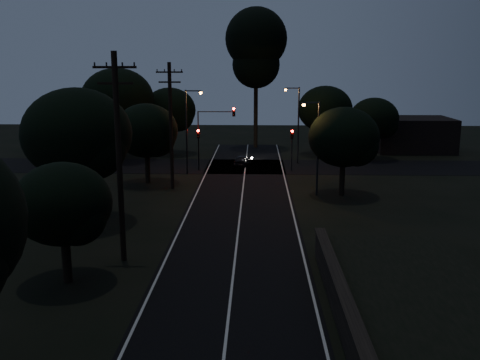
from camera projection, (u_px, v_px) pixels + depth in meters
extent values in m
cube|color=black|center=(239.00, 223.00, 35.51)|extent=(8.00, 70.00, 0.02)
cube|color=black|center=(245.00, 166.00, 55.04)|extent=(60.00, 8.00, 0.02)
cube|color=beige|center=(239.00, 223.00, 35.50)|extent=(0.12, 70.00, 0.01)
cube|color=beige|center=(183.00, 222.00, 35.62)|extent=(0.12, 70.00, 0.01)
cube|color=beige|center=(296.00, 223.00, 35.39)|extent=(0.12, 70.00, 0.01)
cube|color=black|center=(368.00, 356.00, 16.48)|extent=(0.55, 26.00, 0.10)
cylinder|color=black|center=(119.00, 160.00, 27.68)|extent=(0.30, 0.30, 11.00)
cube|color=black|center=(115.00, 67.00, 26.68)|extent=(2.20, 0.12, 0.12)
cube|color=black|center=(115.00, 83.00, 26.85)|extent=(1.80, 0.12, 0.12)
cylinder|color=black|center=(171.00, 127.00, 44.34)|extent=(0.30, 0.30, 10.50)
cube|color=black|center=(169.00, 72.00, 43.39)|extent=(2.20, 0.12, 0.12)
cube|color=black|center=(170.00, 82.00, 43.56)|extent=(1.80, 0.12, 0.12)
cylinder|color=black|center=(67.00, 260.00, 25.75)|extent=(0.44, 0.44, 2.18)
ellipsoid|color=black|center=(62.00, 204.00, 25.15)|extent=(4.63, 4.63, 3.94)
sphere|color=black|center=(77.00, 216.00, 24.77)|extent=(2.78, 2.78, 2.78)
cylinder|color=black|center=(81.00, 198.00, 35.48)|extent=(0.44, 0.44, 3.27)
ellipsoid|color=black|center=(77.00, 134.00, 34.57)|extent=(7.05, 7.05, 6.00)
sphere|color=black|center=(93.00, 147.00, 33.99)|extent=(4.23, 4.23, 4.23)
cylinder|color=black|center=(148.00, 169.00, 47.21)|extent=(0.44, 0.44, 2.60)
ellipsoid|color=black|center=(146.00, 131.00, 46.49)|extent=(5.54, 5.54, 4.71)
sphere|color=black|center=(156.00, 138.00, 46.04)|extent=(3.32, 3.32, 3.32)
cylinder|color=black|center=(171.00, 141.00, 62.82)|extent=(0.44, 0.44, 2.83)
ellipsoid|color=black|center=(170.00, 110.00, 62.04)|extent=(6.07, 6.07, 5.16)
sphere|color=black|center=(178.00, 116.00, 61.54)|extent=(3.64, 3.64, 3.64)
cylinder|color=black|center=(120.00, 142.00, 58.98)|extent=(0.44, 0.44, 3.71)
ellipsoid|color=black|center=(118.00, 99.00, 57.96)|extent=(7.81, 7.81, 6.64)
sphere|color=black|center=(129.00, 107.00, 57.32)|extent=(4.69, 4.69, 4.69)
cylinder|color=black|center=(324.00, 142.00, 62.27)|extent=(0.44, 0.44, 2.91)
ellipsoid|color=black|center=(325.00, 109.00, 61.46)|extent=(6.27, 6.27, 5.33)
sphere|color=black|center=(335.00, 115.00, 60.94)|extent=(3.76, 3.76, 3.76)
cylinder|color=black|center=(372.00, 148.00, 59.23)|extent=(0.44, 0.44, 2.50)
ellipsoid|color=black|center=(374.00, 118.00, 58.54)|extent=(5.33, 5.33, 4.53)
sphere|color=black|center=(383.00, 124.00, 58.10)|extent=(3.20, 3.20, 3.20)
cylinder|color=black|center=(342.00, 179.00, 42.80)|extent=(0.44, 0.44, 2.63)
ellipsoid|color=black|center=(344.00, 137.00, 42.07)|extent=(5.57, 5.57, 4.74)
sphere|color=black|center=(357.00, 145.00, 41.62)|extent=(3.34, 3.34, 3.34)
cylinder|color=black|center=(256.00, 110.00, 66.70)|extent=(0.50, 0.50, 9.42)
sphere|color=black|center=(256.00, 39.00, 64.86)|extent=(7.53, 7.53, 7.53)
sphere|color=black|center=(256.00, 64.00, 65.51)|extent=(5.82, 5.82, 5.82)
cube|color=black|center=(83.00, 132.00, 64.95)|extent=(10.00, 8.00, 4.40)
cube|color=black|center=(412.00, 134.00, 64.74)|extent=(9.00, 7.00, 4.00)
cylinder|color=black|center=(199.00, 154.00, 52.89)|extent=(0.12, 0.12, 3.20)
cube|color=black|center=(198.00, 134.00, 52.45)|extent=(0.28, 0.22, 0.90)
sphere|color=#FF0705|center=(198.00, 131.00, 52.26)|extent=(0.22, 0.22, 0.22)
cylinder|color=black|center=(292.00, 155.00, 52.60)|extent=(0.12, 0.12, 3.20)
cube|color=black|center=(292.00, 134.00, 52.17)|extent=(0.28, 0.22, 0.90)
sphere|color=#FF0705|center=(292.00, 131.00, 51.98)|extent=(0.22, 0.22, 0.22)
cylinder|color=black|center=(199.00, 145.00, 52.69)|extent=(0.12, 0.12, 5.00)
cube|color=black|center=(234.00, 112.00, 51.88)|extent=(0.28, 0.22, 0.90)
sphere|color=#FF0705|center=(234.00, 109.00, 51.69)|extent=(0.22, 0.22, 0.22)
cube|color=black|center=(216.00, 112.00, 51.94)|extent=(3.50, 0.08, 0.08)
cylinder|color=black|center=(187.00, 133.00, 50.45)|extent=(0.16, 0.16, 8.00)
cube|color=black|center=(193.00, 91.00, 49.60)|extent=(1.40, 0.10, 0.10)
cube|color=black|center=(201.00, 91.00, 49.58)|extent=(0.35, 0.22, 0.12)
sphere|color=orange|center=(201.00, 92.00, 49.61)|extent=(0.26, 0.26, 0.26)
cylinder|color=black|center=(298.00, 126.00, 55.97)|extent=(0.16, 0.16, 8.00)
cube|color=black|center=(292.00, 88.00, 55.16)|extent=(1.40, 0.10, 0.10)
cube|color=black|center=(286.00, 89.00, 55.19)|extent=(0.35, 0.22, 0.12)
sphere|color=orange|center=(286.00, 90.00, 55.22)|extent=(0.26, 0.26, 0.26)
cylinder|color=black|center=(318.00, 149.00, 42.34)|extent=(0.16, 0.16, 7.50)
cube|color=black|center=(312.00, 103.00, 41.58)|extent=(1.20, 0.10, 0.10)
cube|color=black|center=(304.00, 103.00, 41.61)|extent=(0.35, 0.22, 0.12)
sphere|color=orange|center=(304.00, 105.00, 41.63)|extent=(0.26, 0.26, 0.26)
imported|color=black|center=(243.00, 160.00, 55.47)|extent=(2.02, 3.43, 1.09)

